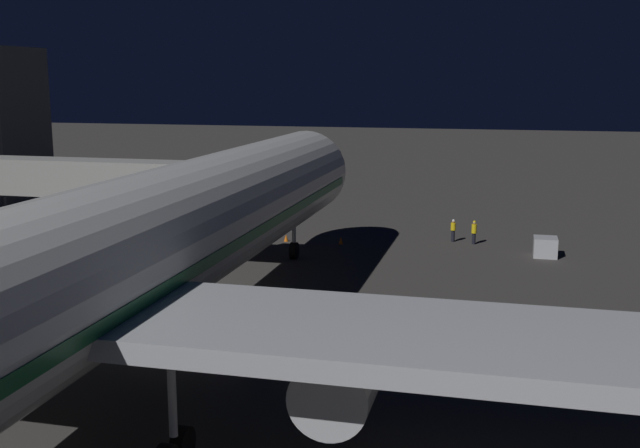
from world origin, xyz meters
name	(u,v)px	position (x,y,z in m)	size (l,w,h in m)	color
ground_plane	(198,340)	(0.00, 0.00, 0.00)	(320.00, 320.00, 0.00)	#383533
airliner_at_gate	(80,278)	(0.00, 10.09, 5.75)	(58.38, 68.32, 18.72)	silver
jet_bridge	(120,179)	(11.18, -13.46, 5.82)	(20.65, 3.40, 7.36)	#9E9E99
baggage_container_near_belt	(545,247)	(-17.31, -22.33, 0.70)	(1.65, 1.79, 1.40)	#B7BABF
ground_crew_by_belt_loader	(453,229)	(-10.53, -25.84, 0.98)	(0.40, 0.40, 1.78)	black
ground_crew_marshaller_fwd	(474,231)	(-12.16, -25.32, 1.02)	(0.40, 0.40, 1.85)	black
traffic_cone_nose_port	(341,241)	(-2.20, -22.86, 0.28)	(0.36, 0.36, 0.55)	orange
traffic_cone_nose_starboard	(286,238)	(2.20, -22.86, 0.28)	(0.36, 0.36, 0.55)	orange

